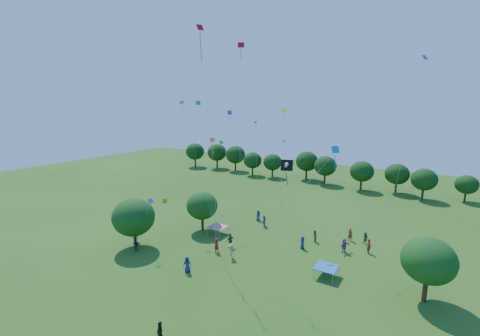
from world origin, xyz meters
The scene contains 38 objects.
near_tree_west centered at (-13.54, 10.99, 3.91)m, with size 5.15×5.15×6.24m.
near_tree_north centered at (-9.91, 19.76, 3.61)m, with size 4.35×4.35×5.57m.
near_tree_east centered at (17.56, 17.43, 3.95)m, with size 4.58×4.58×6.02m.
treeline centered at (-1.73, 55.43, 4.09)m, with size 88.01×8.77×6.77m.
tent_red_stripe centered at (-7.21, 19.73, 1.04)m, with size 2.20×2.20×1.10m.
tent_blue centered at (8.74, 16.77, 1.04)m, with size 2.20×2.20×1.10m.
man_in_black centered at (1.27, 0.89, 0.89)m, with size 0.66×0.43×1.78m, color black.
crowd_person_0 centered at (4.25, 21.67, 0.81)m, with size 0.80×0.43×1.61m, color navy.
crowd_person_1 centered at (-4.11, 15.19, 0.90)m, with size 0.67×0.43×1.80m, color maroon.
crowd_person_2 centered at (4.82, 24.36, 0.78)m, with size 0.77×0.42×1.56m, color #285E2D.
crowd_person_3 centered at (-1.75, 14.84, 0.89)m, with size 1.16×0.52×1.78m, color #A5A084.
crowd_person_4 centered at (-12.54, 10.30, 0.76)m, with size 0.89×0.40×1.51m, color #36322B.
crowd_person_5 centered at (8.86, 23.40, 0.89)m, with size 1.66×0.59×1.78m, color #864E79.
crowd_person_6 centered at (-5.08, 27.24, 0.81)m, with size 0.80×0.43×1.62m, color navy.
crowd_person_7 centered at (11.41, 24.70, 0.91)m, with size 0.68×0.44×1.82m, color maroon.
crowd_person_8 centered at (10.51, 27.20, 0.78)m, with size 0.77×0.42×1.56m, color #2B6536.
crowd_person_9 centered at (-14.62, 12.08, 0.85)m, with size 1.11×0.50×1.70m, color beige.
crowd_person_10 centered at (-3.44, 17.23, 0.90)m, with size 1.05×0.48×1.80m, color #433D36.
crowd_person_11 centered at (-3.18, 25.56, 0.85)m, with size 1.59×0.57×1.70m, color #9F5C9B.
crowd_person_12 centered at (-3.97, 9.82, 0.87)m, with size 0.86×0.47×1.75m, color navy.
crowd_person_13 centered at (8.62, 27.21, 0.85)m, with size 0.63×0.41×1.70m, color maroon.
pirate_kite centered at (6.04, 12.15, 11.98)m, with size 1.82×0.98×11.36m.
red_high_kite centered at (-5.82, 15.59, 21.35)m, with size 4.82×3.42×24.90m.
small_kite_0 centered at (-6.15, 28.27, 11.12)m, with size 3.76×5.45×13.62m.
small_kite_1 centered at (-1.58, 28.01, 8.70)m, with size 1.35×3.81×11.09m.
small_kite_2 centered at (-12.64, 14.87, 4.50)m, with size 0.96×5.69×3.89m.
small_kite_3 centered at (-7.24, 16.86, 13.96)m, with size 3.43×1.30×16.58m.
small_kite_4 centered at (14.84, 16.82, 14.23)m, with size 2.98×8.43×19.72m.
small_kite_5 centered at (-12.63, 20.43, 14.40)m, with size 10.02×5.20×16.69m.
small_kite_6 centered at (3.33, 26.04, 18.22)m, with size 3.48×1.51×23.11m.
small_kite_7 centered at (8.50, 12.17, 11.46)m, with size 9.91×0.63×12.89m.
small_kite_8 centered at (-1.75, 16.89, 19.12)m, with size 1.37×2.30×22.77m.
small_kite_9 centered at (-3.70, 14.27, 11.19)m, with size 1.82×2.57×12.67m.
small_kite_10 centered at (0.40, 23.57, 13.75)m, with size 1.51×2.47×15.67m.
small_kite_11 centered at (-7.61, 23.02, 10.05)m, with size 5.67×1.77×11.17m.
small_kite_12 centered at (-10.16, 28.32, 13.54)m, with size 8.54×5.35×15.19m.
small_kite_13 centered at (-10.86, 11.25, 5.78)m, with size 1.53×1.66×5.28m.
small_kite_14 centered at (1.41, 26.38, 9.91)m, with size 3.05×1.68×12.89m.
Camera 1 is at (17.43, -13.57, 17.55)m, focal length 24.00 mm.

